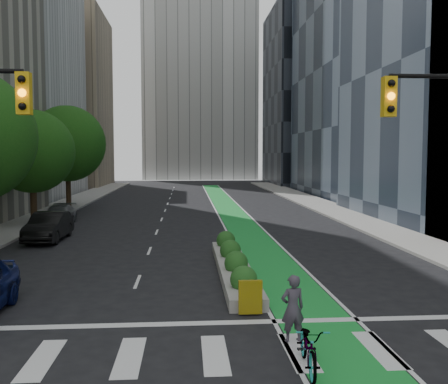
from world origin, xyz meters
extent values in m
plane|color=black|center=(0.00, 0.00, 0.00)|extent=(160.00, 160.00, 0.00)
cube|color=gray|center=(-11.80, 25.00, 0.07)|extent=(3.60, 90.00, 0.15)
cube|color=gray|center=(11.80, 25.00, 0.07)|extent=(3.60, 90.00, 0.15)
cube|color=green|center=(3.00, 30.00, 0.01)|extent=(2.20, 70.00, 0.01)
cube|color=tan|center=(-20.00, 66.00, 13.00)|extent=(14.00, 16.00, 26.00)
cube|color=#19212D|center=(21.00, 45.00, 21.00)|extent=(14.00, 24.00, 42.00)
cube|color=black|center=(20.00, 68.00, 14.00)|extent=(14.00, 18.00, 28.00)
cube|color=silver|center=(2.00, 90.00, 35.00)|extent=(22.00, 16.00, 70.00)
cylinder|color=black|center=(-11.00, 22.00, 2.24)|extent=(0.44, 0.44, 4.48)
sphere|color=#0E400D|center=(-11.00, 22.00, 4.96)|extent=(5.60, 5.60, 5.60)
cylinder|color=black|center=(-11.00, 32.00, 2.58)|extent=(0.44, 0.44, 5.15)
sphere|color=#0E400D|center=(-11.00, 32.00, 5.70)|extent=(6.60, 6.60, 6.60)
cube|color=gold|center=(-4.70, 0.50, 6.25)|extent=(0.34, 0.28, 1.05)
sphere|color=orange|center=(-4.70, 0.34, 6.25)|extent=(0.20, 0.20, 0.20)
cube|color=gold|center=(4.70, 0.50, 6.25)|extent=(0.34, 0.28, 1.05)
sphere|color=orange|center=(4.70, 0.34, 6.25)|extent=(0.20, 0.20, 0.20)
cube|color=gray|center=(1.20, 7.00, 0.20)|extent=(1.20, 10.00, 0.40)
cube|color=yellow|center=(1.20, 1.80, 0.55)|extent=(0.70, 0.12, 1.00)
sphere|color=#194C19|center=(1.20, 3.50, 0.65)|extent=(0.90, 0.90, 0.90)
sphere|color=#194C19|center=(1.20, 6.00, 0.65)|extent=(0.90, 0.90, 0.90)
sphere|color=#194C19|center=(1.20, 8.50, 0.65)|extent=(0.90, 0.90, 0.90)
sphere|color=#194C19|center=(1.20, 11.00, 0.65)|extent=(0.90, 0.90, 0.90)
imported|color=gray|center=(2.00, -2.00, 0.53)|extent=(0.89, 2.08, 1.07)
imported|color=#3F3843|center=(2.00, -0.33, 0.86)|extent=(0.69, 0.52, 1.72)
imported|color=black|center=(-8.24, 15.42, 0.79)|extent=(1.70, 4.78, 1.57)
imported|color=#5C5E61|center=(-9.29, 21.82, 0.66)|extent=(2.04, 4.62, 1.32)
camera|label=1|loc=(-0.64, -12.46, 4.71)|focal=40.00mm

